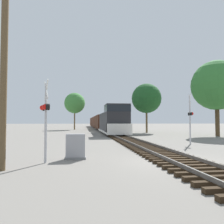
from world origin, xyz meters
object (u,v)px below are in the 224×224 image
at_px(freight_train, 100,122).
at_px(tree_deep_background, 75,103).
at_px(utility_pole, 4,52).
at_px(tree_mid_background, 146,98).
at_px(crossing_signal_near, 45,112).
at_px(relay_cabinet, 76,147).
at_px(crossing_signal_far, 190,115).
at_px(tree_far_right, 217,85).

relative_size(freight_train, tree_deep_background, 7.71).
bearing_deg(utility_pole, tree_mid_background, 62.90).
distance_m(crossing_signal_near, relay_cabinet, 2.38).
height_order(crossing_signal_far, tree_mid_background, tree_mid_background).
relative_size(crossing_signal_near, crossing_signal_far, 0.90).
bearing_deg(freight_train, tree_mid_background, -73.99).
distance_m(crossing_signal_near, tree_deep_background, 42.75).
distance_m(freight_train, tree_mid_background, 23.97).
distance_m(utility_pole, tree_far_right, 27.42).
xyz_separation_m(utility_pole, tree_far_right, (20.86, 17.67, 2.06)).
bearing_deg(crossing_signal_near, tree_far_right, 110.68).
bearing_deg(crossing_signal_far, crossing_signal_near, 139.89).
relative_size(utility_pole, tree_far_right, 0.90).
bearing_deg(crossing_signal_near, tree_deep_background, 161.09).
relative_size(freight_train, relay_cabinet, 53.12).
distance_m(crossing_signal_far, relay_cabinet, 11.45).
bearing_deg(freight_train, tree_deep_background, -135.34).
height_order(utility_pole, tree_far_right, tree_far_right).
bearing_deg(tree_deep_background, crossing_signal_far, -72.62).
bearing_deg(relay_cabinet, freight_train, 84.23).
bearing_deg(tree_deep_background, utility_pole, -91.50).
xyz_separation_m(tree_far_right, tree_deep_background, (-19.71, 26.28, -0.39)).
bearing_deg(tree_deep_background, tree_far_right, -53.13).
height_order(crossing_signal_far, tree_deep_background, tree_deep_background).
height_order(freight_train, utility_pole, utility_pole).
xyz_separation_m(crossing_signal_far, utility_pole, (-12.27, -8.43, 2.25)).
relative_size(crossing_signal_near, tree_deep_background, 0.44).
relative_size(freight_train, tree_mid_background, 7.97).
height_order(crossing_signal_far, relay_cabinet, crossing_signal_far).
bearing_deg(freight_train, relay_cabinet, -95.77).
bearing_deg(utility_pole, crossing_signal_near, 44.59).
bearing_deg(tree_far_right, crossing_signal_far, -132.89).
relative_size(crossing_signal_far, tree_far_right, 0.43).
relative_size(tree_mid_background, tree_deep_background, 0.97).
distance_m(utility_pole, tree_deep_background, 44.00).
relative_size(crossing_signal_near, relay_cabinet, 3.02).
distance_m(crossing_signal_far, tree_deep_background, 37.43).
height_order(tree_mid_background, tree_deep_background, tree_deep_background).
xyz_separation_m(crossing_signal_near, crossing_signal_far, (10.86, 7.04, 0.11)).
distance_m(relay_cabinet, tree_mid_background, 28.36).
distance_m(crossing_signal_far, tree_mid_background, 19.67).
bearing_deg(relay_cabinet, crossing_signal_far, 33.01).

